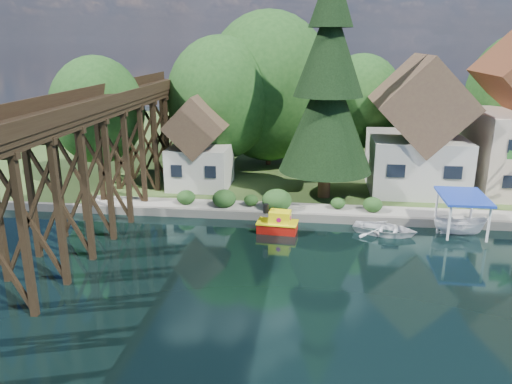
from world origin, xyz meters
The scene contains 13 objects.
ground centered at (0.00, 0.00, 0.00)m, with size 140.00×140.00×0.00m, color black.
bank centered at (0.00, 34.00, 0.25)m, with size 140.00×52.00×0.50m, color #304A1D.
seawall centered at (4.00, 8.00, 0.31)m, with size 60.00×0.40×0.62m, color slate.
promenade centered at (6.00, 9.30, 0.53)m, with size 50.00×2.60×0.06m, color gray.
trestle_bridge centered at (-16.00, 5.17, 5.35)m, with size 4.12×44.18×9.30m.
house_left centered at (7.00, 16.00, 5.14)m, with size 7.64×8.64×11.02m.
shed centered at (-11.00, 14.50, 3.83)m, with size 5.09×5.40×7.85m.
bg_trees centered at (1.00, 21.25, 7.29)m, with size 49.90×13.30×10.57m.
shrubs centered at (-4.60, 9.26, 1.23)m, with size 15.76×2.47×1.70m.
conifer centered at (-0.50, 12.63, 9.12)m, with size 7.27×7.27×17.91m.
tugboat centered at (-3.66, 5.77, 0.59)m, with size 2.85×1.73×1.99m.
boat_white_a centered at (3.56, 6.27, 0.44)m, with size 3.01×4.21×0.87m, color white.
boat_canopy centered at (8.52, 6.80, 1.18)m, with size 3.45×4.29×2.74m.
Camera 1 is at (-1.32, -26.00, 12.57)m, focal length 35.00 mm.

